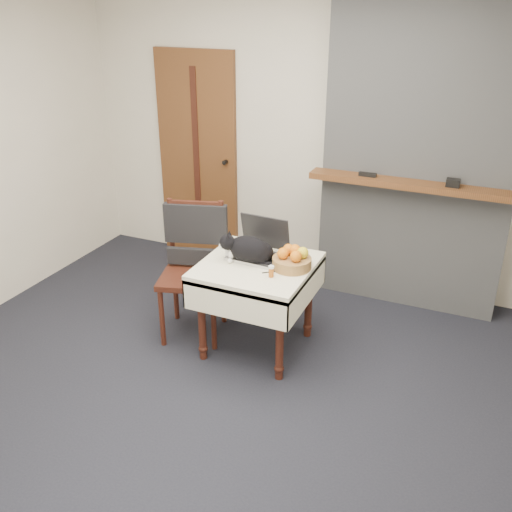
# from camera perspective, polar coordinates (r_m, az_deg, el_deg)

# --- Properties ---
(ground) EXTENTS (4.50, 4.50, 0.00)m
(ground) POSITION_cam_1_polar(r_m,az_deg,el_deg) (3.98, -3.97, -13.26)
(ground) COLOR black
(ground) RESTS_ON ground
(room_shell) EXTENTS (4.52, 4.01, 2.61)m
(room_shell) POSITION_cam_1_polar(r_m,az_deg,el_deg) (3.62, -1.32, 13.83)
(room_shell) COLOR beige
(room_shell) RESTS_ON ground
(door) EXTENTS (0.82, 0.10, 2.00)m
(door) POSITION_cam_1_polar(r_m,az_deg,el_deg) (5.64, -5.84, 9.80)
(door) COLOR brown
(door) RESTS_ON ground
(chimney) EXTENTS (1.62, 0.48, 2.60)m
(chimney) POSITION_cam_1_polar(r_m,az_deg,el_deg) (4.78, 16.07, 9.90)
(chimney) COLOR gray
(chimney) RESTS_ON ground
(side_table) EXTENTS (0.78, 0.78, 0.70)m
(side_table) POSITION_cam_1_polar(r_m,az_deg,el_deg) (4.11, 0.11, -2.18)
(side_table) COLOR #3B1610
(side_table) RESTS_ON ground
(laptop) EXTENTS (0.40, 0.34, 0.28)m
(laptop) POSITION_cam_1_polar(r_m,az_deg,el_deg) (4.16, 0.36, 0.95)
(laptop) COLOR #B7B7BC
(laptop) RESTS_ON side_table
(cat) EXTENTS (0.47, 0.26, 0.22)m
(cat) POSITION_cam_1_polar(r_m,az_deg,el_deg) (4.04, -0.61, 0.62)
(cat) COLOR black
(cat) RESTS_ON side_table
(cream_jar) EXTENTS (0.06, 0.06, 0.07)m
(cream_jar) POSITION_cam_1_polar(r_m,az_deg,el_deg) (4.15, -2.75, 0.32)
(cream_jar) COLOR white
(cream_jar) RESTS_ON side_table
(pill_bottle) EXTENTS (0.04, 0.04, 0.08)m
(pill_bottle) POSITION_cam_1_polar(r_m,az_deg,el_deg) (3.85, 1.53, -1.53)
(pill_bottle) COLOR #9F4E13
(pill_bottle) RESTS_ON side_table
(fruit_basket) EXTENTS (0.27, 0.27, 0.16)m
(fruit_basket) POSITION_cam_1_polar(r_m,az_deg,el_deg) (3.98, 3.64, -0.36)
(fruit_basket) COLOR olive
(fruit_basket) RESTS_ON side_table
(desk_clutter) EXTENTS (0.14, 0.07, 0.01)m
(desk_clutter) POSITION_cam_1_polar(r_m,az_deg,el_deg) (4.00, 2.64, -1.15)
(desk_clutter) COLOR black
(desk_clutter) RESTS_ON side_table
(chair) EXTENTS (0.58, 0.57, 1.04)m
(chair) POSITION_cam_1_polar(r_m,az_deg,el_deg) (4.37, -6.18, 0.53)
(chair) COLOR #3B1610
(chair) RESTS_ON ground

